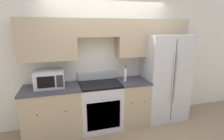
{
  "coord_description": "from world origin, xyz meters",
  "views": [
    {
      "loc": [
        -0.92,
        -2.86,
        1.98
      ],
      "look_at": [
        0.0,
        0.31,
        1.18
      ],
      "focal_mm": 28.0,
      "sensor_mm": 36.0,
      "label": 1
    }
  ],
  "objects": [
    {
      "name": "wall_back",
      "position": [
        0.01,
        0.59,
        1.48
      ],
      "size": [
        8.0,
        0.39,
        2.6
      ],
      "color": "silver",
      "rests_on": "ground_plane"
    },
    {
      "name": "ground_plane",
      "position": [
        0.0,
        0.0,
        0.0
      ],
      "size": [
        12.0,
        12.0,
        0.0
      ],
      "primitive_type": "plane",
      "color": "#937A5B"
    },
    {
      "name": "refrigerator",
      "position": [
        1.2,
        0.37,
        0.92
      ],
      "size": [
        0.93,
        0.77,
        1.84
      ],
      "color": "#B7B7BC",
      "rests_on": "ground_plane"
    },
    {
      "name": "bottle",
      "position": [
        0.27,
        0.3,
        1.05
      ],
      "size": [
        0.06,
        0.06,
        0.31
      ],
      "color": "silver",
      "rests_on": "lower_cabinets_right"
    },
    {
      "name": "lower_cabinets_left",
      "position": [
        -1.15,
        0.31,
        0.46
      ],
      "size": [
        1.04,
        0.64,
        0.93
      ],
      "color": "tan",
      "rests_on": "ground_plane"
    },
    {
      "name": "oven_range",
      "position": [
        -0.25,
        0.31,
        0.47
      ],
      "size": [
        0.79,
        0.65,
        1.09
      ],
      "color": "#B7B7BC",
      "rests_on": "ground_plane"
    },
    {
      "name": "microwave",
      "position": [
        -1.16,
        0.36,
        1.08
      ],
      "size": [
        0.51,
        0.39,
        0.31
      ],
      "color": "#B7B7BC",
      "rests_on": "lower_cabinets_left"
    },
    {
      "name": "lower_cabinets_right",
      "position": [
        0.44,
        0.31,
        0.47
      ],
      "size": [
        0.61,
        0.64,
        0.93
      ],
      "color": "tan",
      "rests_on": "ground_plane"
    }
  ]
}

